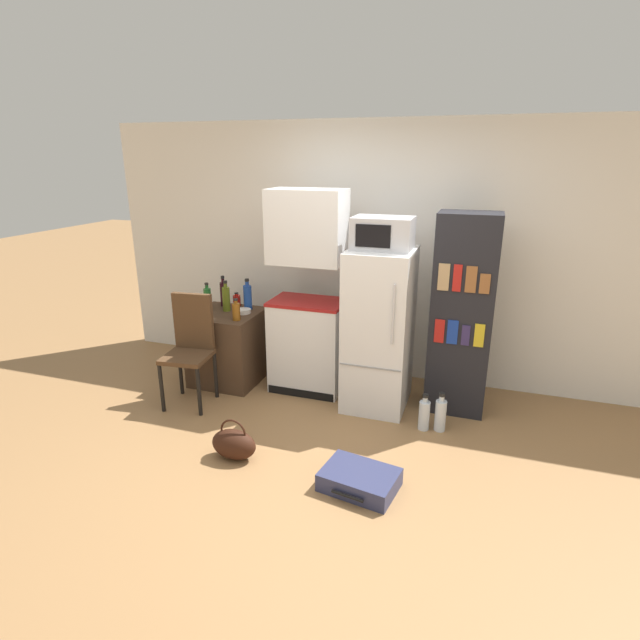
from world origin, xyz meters
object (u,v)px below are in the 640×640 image
at_px(bottle_amber_beer, 236,311).
at_px(suitcase_large_flat, 359,480).
at_px(bottle_green_tall, 208,298).
at_px(bowl, 244,311).
at_px(microwave, 383,233).
at_px(bookshelf, 462,316).
at_px(bottle_blue_soda, 248,297).
at_px(bottle_wine_dark, 223,293).
at_px(bottle_ketchup_red, 237,300).
at_px(side_table, 228,347).
at_px(kitchen_hutch, 308,302).
at_px(water_bottle_front, 424,414).
at_px(water_bottle_middle, 440,415).
at_px(handbag, 234,444).
at_px(bottle_olive_oil, 226,298).
at_px(refrigerator, 379,330).
at_px(chair, 191,341).

height_order(bottle_amber_beer, suitcase_large_flat, bottle_amber_beer).
relative_size(bottle_green_tall, bowl, 1.89).
xyz_separation_m(microwave, suitcase_large_flat, (0.17, -1.29, -1.53)).
bearing_deg(suitcase_large_flat, bookshelf, 79.11).
bearing_deg(bottle_blue_soda, bottle_wine_dark, 172.57).
bearing_deg(bottle_ketchup_red, microwave, -9.56).
bearing_deg(side_table, bottle_amber_beer, -39.65).
relative_size(kitchen_hutch, bottle_green_tall, 7.11).
xyz_separation_m(side_table, water_bottle_front, (2.05, -0.35, -0.23)).
xyz_separation_m(bottle_wine_dark, water_bottle_front, (2.18, -0.57, -0.73)).
bearing_deg(bottle_wine_dark, kitchen_hutch, -7.21).
xyz_separation_m(bottle_amber_beer, water_bottle_middle, (1.97, -0.15, -0.68)).
relative_size(bottle_blue_soda, water_bottle_front, 0.98).
height_order(kitchen_hutch, water_bottle_front, kitchen_hutch).
bearing_deg(bottle_blue_soda, handbag, -68.70).
relative_size(bookshelf, handbag, 4.96).
height_order(microwave, bottle_wine_dark, microwave).
height_order(bottle_wine_dark, bottle_amber_beer, bottle_wine_dark).
bearing_deg(bottle_blue_soda, water_bottle_middle, -13.99).
height_order(side_table, water_bottle_front, side_table).
height_order(side_table, kitchen_hutch, kitchen_hutch).
bearing_deg(bookshelf, bottle_blue_soda, 178.80).
xyz_separation_m(bottle_olive_oil, bottle_amber_beer, (0.23, -0.24, -0.04)).
distance_m(refrigerator, bottle_olive_oil, 1.59).
bearing_deg(water_bottle_middle, water_bottle_front, -168.84).
bearing_deg(refrigerator, bottle_blue_soda, 172.55).
distance_m(bottle_ketchup_red, handbag, 1.81).
relative_size(bottle_blue_soda, chair, 0.31).
bearing_deg(handbag, bottle_green_tall, 125.93).
height_order(kitchen_hutch, bottle_amber_beer, kitchen_hutch).
bearing_deg(chair, water_bottle_front, -2.61).
height_order(microwave, bookshelf, bookshelf).
distance_m(microwave, bottle_green_tall, 1.95).
xyz_separation_m(bottle_green_tall, bottle_blue_soda, (0.40, 0.11, 0.02)).
xyz_separation_m(refrigerator, suitcase_large_flat, (0.17, -1.30, -0.67)).
bearing_deg(bottle_ketchup_red, bookshelf, -3.12).
xyz_separation_m(microwave, bottle_amber_beer, (-1.35, -0.17, -0.78)).
height_order(refrigerator, bottle_green_tall, refrigerator).
distance_m(bottle_wine_dark, bottle_blue_soda, 0.30).
bearing_deg(bowl, kitchen_hutch, 3.81).
relative_size(bottle_green_tall, bottle_amber_beer, 1.29).
relative_size(bottle_olive_oil, bottle_ketchup_red, 2.20).
bearing_deg(kitchen_hutch, handbag, -95.16).
bearing_deg(suitcase_large_flat, bottle_wine_dark, 150.33).
distance_m(kitchen_hutch, bottle_ketchup_red, 0.87).
xyz_separation_m(bottle_ketchup_red, water_bottle_front, (2.05, -0.61, -0.65)).
distance_m(side_table, bottle_green_tall, 0.54).
relative_size(bookshelf, bottle_olive_oil, 5.72).
distance_m(side_table, microwave, 1.99).
bearing_deg(bottle_ketchup_red, chair, -96.93).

